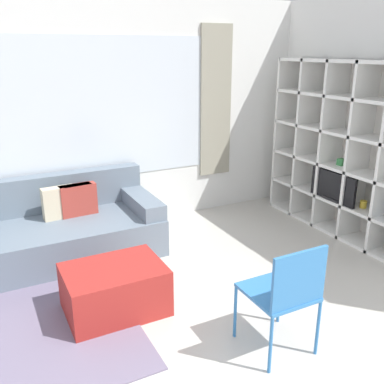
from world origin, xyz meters
name	(u,v)px	position (x,y,z in m)	size (l,w,h in m)	color
wall_back	(78,119)	(0.00, 3.40, 1.36)	(6.99, 0.11, 2.70)	white
shelving_unit	(346,151)	(2.73, 2.01, 0.99)	(0.38, 2.13, 2.00)	silver
couch_main	(65,229)	(-0.35, 2.87, 0.29)	(1.93, 1.00, 0.80)	slate
ottoman	(115,289)	(-0.21, 1.59, 0.20)	(0.81, 0.59, 0.40)	#A82823
folding_chair	(286,290)	(0.70, 0.54, 0.52)	(0.44, 0.46, 0.86)	#3375B7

